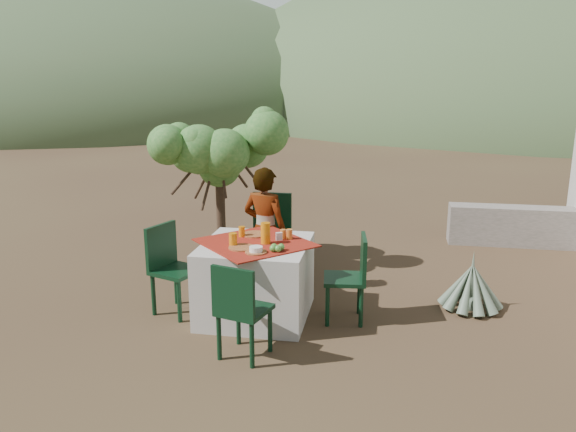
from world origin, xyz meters
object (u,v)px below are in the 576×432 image
at_px(juice_pitcher, 266,233).
at_px(chair_left, 170,264).
at_px(table, 256,279).
at_px(chair_far, 270,232).
at_px(chair_right, 352,274).
at_px(shrub_tree, 225,159).
at_px(chair_near, 240,307).
at_px(person, 265,231).
at_px(agave, 471,287).

bearing_deg(juice_pitcher, chair_left, -178.34).
distance_m(table, chair_far, 1.13).
xyz_separation_m(chair_right, shrub_tree, (-1.64, 1.33, 0.89)).
xyz_separation_m(chair_right, juice_pitcher, (-0.83, -0.08, 0.39)).
xyz_separation_m(chair_near, juice_pitcher, (0.03, 0.88, 0.39)).
xyz_separation_m(chair_far, chair_left, (-0.78, -1.16, -0.06)).
distance_m(chair_near, chair_left, 1.27).
bearing_deg(chair_right, table, -92.77).
bearing_deg(shrub_tree, juice_pitcher, -60.14).
distance_m(chair_far, person, 0.48).
bearing_deg(table, chair_right, 3.32).
height_order(chair_near, juice_pitcher, juice_pitcher).
height_order(person, agave, person).
height_order(table, chair_near, chair_near).
xyz_separation_m(chair_left, juice_pitcher, (0.97, 0.03, 0.37)).
height_order(chair_near, shrub_tree, shrub_tree).
height_order(chair_far, chair_near, chair_far).
bearing_deg(chair_right, person, -127.42).
distance_m(chair_near, juice_pitcher, 0.96).
xyz_separation_m(chair_far, agave, (2.22, -0.55, -0.32)).
bearing_deg(shrub_tree, chair_far, -23.78).
bearing_deg(person, shrub_tree, -32.15).
xyz_separation_m(chair_near, agave, (2.05, 1.46, -0.24)).
height_order(chair_right, juice_pitcher, juice_pitcher).
bearing_deg(chair_right, juice_pitcher, -90.92).
height_order(chair_left, juice_pitcher, juice_pitcher).
height_order(chair_right, agave, chair_right).
bearing_deg(chair_left, chair_near, -111.84).
xyz_separation_m(chair_far, person, (0.04, -0.45, 0.14)).
xyz_separation_m(chair_right, person, (-0.99, 0.60, 0.22)).
xyz_separation_m(table, chair_right, (0.94, 0.05, 0.09)).
height_order(chair_far, shrub_tree, shrub_tree).
relative_size(chair_near, chair_right, 0.99).
bearing_deg(chair_far, chair_right, -46.26).
xyz_separation_m(table, agave, (2.13, 0.56, -0.15)).
relative_size(shrub_tree, agave, 2.51).
bearing_deg(chair_near, person, -69.55).
xyz_separation_m(table, person, (-0.05, 0.66, 0.32)).
bearing_deg(chair_near, chair_left, -26.31).
height_order(chair_left, chair_right, chair_left).
distance_m(chair_right, agave, 1.31).
distance_m(chair_left, chair_right, 1.81).
relative_size(chair_far, juice_pitcher, 4.89).
xyz_separation_m(table, chair_near, (0.08, -0.90, 0.09)).
height_order(chair_far, juice_pitcher, chair_far).
bearing_deg(person, agave, -166.54).
height_order(chair_near, chair_right, chair_right).
relative_size(chair_near, person, 0.61).
bearing_deg(agave, juice_pitcher, -163.97).
relative_size(chair_right, agave, 1.24).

